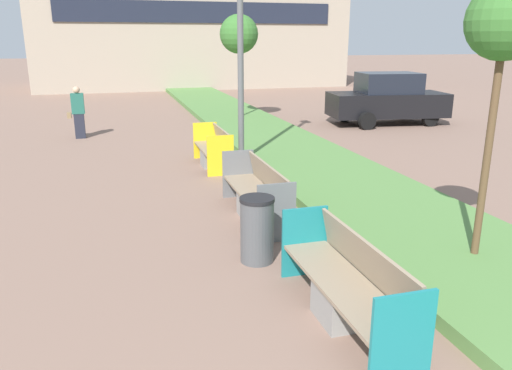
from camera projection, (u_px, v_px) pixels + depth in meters
planter_grass_strip at (294, 153)px, 13.34m from camera, size 2.80×120.00×0.18m
building_backdrop at (190, 22)px, 32.85m from camera, size 19.35×7.79×8.23m
bench_teal_frame at (347, 289)px, 5.50m from camera, size 0.65×2.38×0.94m
bench_grey_frame at (257, 196)px, 8.76m from camera, size 0.65×2.44×0.94m
bench_yellow_frame at (214, 152)px, 12.25m from camera, size 0.65×1.94×0.94m
litter_bin at (257, 230)px, 6.95m from camera, size 0.49×0.49×0.94m
sapling_tree_near at (505, 26)px, 6.06m from camera, size 0.96×0.96×3.72m
sapling_tree_far at (239, 34)px, 18.17m from camera, size 1.41×1.41×3.90m
pedestrian_walking at (78, 112)px, 15.60m from camera, size 0.53×0.24×1.62m
parked_car_distant at (387, 99)px, 18.22m from camera, size 4.40×2.32×1.86m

